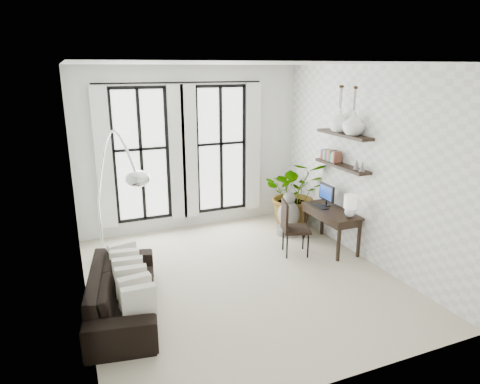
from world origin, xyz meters
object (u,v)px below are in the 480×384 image
desk (333,212)px  arc_lamp (113,165)px  sofa (123,291)px  desk_chair (291,225)px  buddha (289,217)px  plant (295,193)px

desk → arc_lamp: (-3.65, 0.21, 1.13)m
arc_lamp → sofa: bearing=-96.3°
sofa → desk_chair: size_ratio=2.20×
buddha → desk_chair: bearing=-116.7°
sofa → buddha: buddha is taller
plant → sofa: bearing=-152.2°
sofa → desk_chair: desk_chair is taller
sofa → desk: (3.75, 0.71, 0.38)m
plant → arc_lamp: size_ratio=0.60×
sofa → plant: 4.20m
plant → buddha: size_ratio=1.65×
desk_chair → plant: bearing=74.9°
sofa → desk_chair: 3.06m
desk_chair → desk: bearing=12.6°
sofa → desk: desk is taller
arc_lamp → buddha: (3.27, 0.70, -1.46)m
sofa → plant: size_ratio=1.50×
buddha → sofa: bearing=-154.4°
desk_chair → arc_lamp: (-2.85, 0.14, 1.27)m
sofa → buddha: (3.37, 1.61, 0.05)m
plant → desk: bearing=-87.8°
arc_lamp → buddha: arc_lamp is taller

